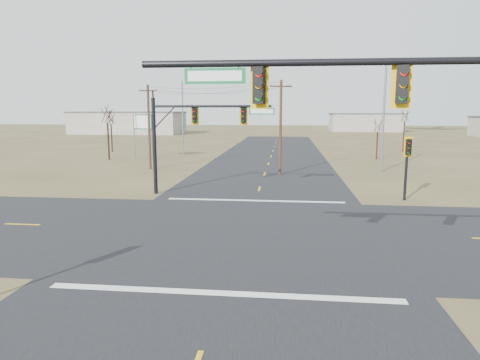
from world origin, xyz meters
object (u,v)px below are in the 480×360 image
Objects in this scene: mast_arm_far at (195,125)px; bare_tree_d at (405,115)px; highway_sign at (143,127)px; bare_tree_b at (111,117)px; pedestal_signal_ne at (408,154)px; utility_pole_near at (281,126)px; streetlight_c at (184,115)px; bare_tree_c at (378,125)px; mast_arm_near at (418,121)px; utility_pole_far at (149,126)px; streetlight_a at (381,109)px; bare_tree_a at (107,114)px.

mast_arm_far is 42.22m from bare_tree_d.
bare_tree_b is (-7.63, 8.36, 1.11)m from highway_sign.
pedestal_signal_ne is 0.69× the size of bare_tree_b.
utility_pole_near is at bearing -38.55° from bare_tree_b.
bare_tree_c is (24.80, -0.94, -1.29)m from streetlight_c.
mast_arm_near is at bearing -87.32° from streetlight_c.
utility_pole_far is 0.79× the size of streetlight_a.
mast_arm_near is 1.31× the size of utility_pole_near.
bare_tree_d is (23.63, 34.98, 0.39)m from mast_arm_far.
bare_tree_d is (13.38, 52.56, -0.36)m from mast_arm_near.
streetlight_a is (9.81, 3.15, 1.56)m from utility_pole_near.
bare_tree_b is (-12.12, 4.64, -0.43)m from streetlight_c.
mast_arm_near is 1.72× the size of bare_tree_d.
mast_arm_near reaches higher than highway_sign.
streetlight_c is 9.83m from bare_tree_a.
mast_arm_far is at bearing 136.51° from mast_arm_near.
utility_pole_near is (-8.70, 11.04, 1.44)m from pedestal_signal_ne.
mast_arm_near is at bearing -81.28° from utility_pole_near.
highway_sign reaches higher than pedestal_signal_ne.
mast_arm_near is 56.29m from bare_tree_b.
mast_arm_near is at bearing -38.91° from highway_sign.
highway_sign is at bearing 146.31° from utility_pole_near.
bare_tree_b is (-33.77, 31.02, 1.91)m from pedestal_signal_ne.
bare_tree_c is at bearing 36.75° from mast_arm_far.
utility_pole_far is 11.27m from bare_tree_a.
bare_tree_d is (39.15, 14.09, -0.24)m from bare_tree_a.
bare_tree_a is at bearing 154.08° from utility_pole_near.
mast_arm_near reaches higher than bare_tree_a.
bare_tree_a is at bearing -69.37° from bare_tree_b.
bare_tree_a is (-25.78, 38.47, -0.12)m from mast_arm_near.
highway_sign is 4.53m from bare_tree_a.
streetlight_a is at bearing 17.78° from utility_pole_near.
bare_tree_b is at bearing 137.71° from mast_arm_near.
mast_arm_near is 54.24m from bare_tree_d.
streetlight_c is at bearing 120.18° from pedestal_signal_ne.
mast_arm_near is 28.39m from utility_pole_near.
bare_tree_d is at bearing 60.11° from bare_tree_c.
pedestal_signal_ne is 0.81× the size of bare_tree_c.
streetlight_a reaches higher than utility_pole_near.
pedestal_signal_ne is 0.44× the size of streetlight_c.
bare_tree_d is at bearing 35.20° from utility_pole_far.
streetlight_c is at bearing 29.86° from bare_tree_a.
mast_arm_near is at bearing -100.09° from bare_tree_c.
streetlight_c is 1.38× the size of bare_tree_a.
bare_tree_a is 10.21m from bare_tree_b.
bare_tree_d is (42.75, 4.55, 0.32)m from bare_tree_b.
bare_tree_c is (7.55, 42.43, -1.54)m from mast_arm_near.
utility_pole_near reaches higher than highway_sign.
bare_tree_a is 1.32× the size of bare_tree_c.
utility_pole_far reaches higher than bare_tree_a.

